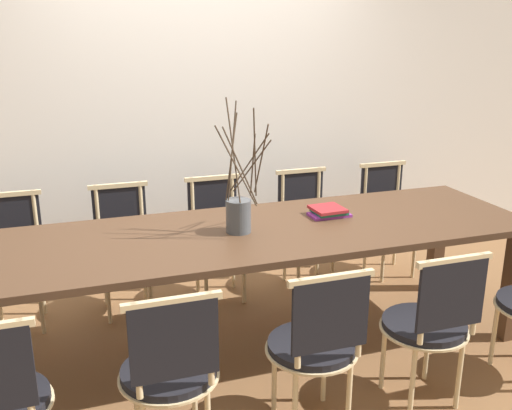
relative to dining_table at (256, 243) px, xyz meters
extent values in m
plane|color=brown|center=(0.00, 0.00, -0.69)|extent=(16.00, 16.00, 0.00)
cube|color=white|center=(0.00, 1.34, 0.48)|extent=(12.00, 0.06, 2.34)
cube|color=#4C3321|center=(0.00, 0.00, 0.06)|extent=(3.30, 0.98, 0.04)
cube|color=#4C3321|center=(1.54, -0.39, -0.33)|extent=(0.09, 0.09, 0.73)
cube|color=#4C3321|center=(1.54, 0.39, -0.33)|extent=(0.09, 0.09, 0.73)
cylinder|color=beige|center=(-1.21, -0.92, -0.03)|extent=(0.03, 0.03, 0.42)
cylinder|color=black|center=(-0.65, -0.74, -0.26)|extent=(0.43, 0.43, 0.04)
cylinder|color=beige|center=(-0.65, -0.74, -0.28)|extent=(0.45, 0.45, 0.01)
cylinder|color=beige|center=(-0.79, -0.61, -0.48)|extent=(0.03, 0.03, 0.42)
cylinder|color=beige|center=(-0.52, -0.61, -0.48)|extent=(0.03, 0.03, 0.42)
cylinder|color=beige|center=(-0.80, -0.92, -0.03)|extent=(0.03, 0.03, 0.42)
cylinder|color=beige|center=(-0.51, -0.92, -0.03)|extent=(0.03, 0.03, 0.42)
cube|color=black|center=(-0.65, -0.93, -0.01)|extent=(0.36, 0.02, 0.34)
cube|color=beige|center=(-0.65, -0.92, 0.17)|extent=(0.40, 0.03, 0.03)
cylinder|color=black|center=(0.03, -0.74, -0.26)|extent=(0.43, 0.43, 0.04)
cylinder|color=beige|center=(0.03, -0.74, -0.28)|extent=(0.45, 0.45, 0.01)
cylinder|color=beige|center=(-0.10, -0.61, -0.48)|extent=(0.03, 0.03, 0.42)
cylinder|color=beige|center=(0.17, -0.61, -0.48)|extent=(0.03, 0.03, 0.42)
cylinder|color=beige|center=(-0.10, -0.88, -0.48)|extent=(0.03, 0.03, 0.42)
cylinder|color=beige|center=(0.17, -0.88, -0.48)|extent=(0.03, 0.03, 0.42)
cylinder|color=beige|center=(-0.12, -0.92, -0.03)|extent=(0.03, 0.03, 0.42)
cylinder|color=beige|center=(0.18, -0.92, -0.03)|extent=(0.03, 0.03, 0.42)
cube|color=black|center=(0.03, -0.93, -0.01)|extent=(0.36, 0.02, 0.34)
cube|color=beige|center=(0.03, -0.92, 0.17)|extent=(0.40, 0.03, 0.03)
cylinder|color=black|center=(0.66, -0.74, -0.26)|extent=(0.43, 0.43, 0.04)
cylinder|color=beige|center=(0.66, -0.74, -0.28)|extent=(0.45, 0.45, 0.01)
cylinder|color=beige|center=(0.52, -0.61, -0.48)|extent=(0.03, 0.03, 0.42)
cylinder|color=beige|center=(0.80, -0.61, -0.48)|extent=(0.03, 0.03, 0.42)
cylinder|color=beige|center=(0.52, -0.88, -0.48)|extent=(0.03, 0.03, 0.42)
cylinder|color=beige|center=(0.80, -0.88, -0.48)|extent=(0.03, 0.03, 0.42)
cylinder|color=beige|center=(0.51, -0.92, -0.03)|extent=(0.03, 0.03, 0.42)
cylinder|color=beige|center=(0.81, -0.92, -0.03)|extent=(0.03, 0.03, 0.42)
cube|color=black|center=(0.66, -0.93, -0.01)|extent=(0.36, 0.02, 0.34)
cube|color=beige|center=(0.66, -0.92, 0.17)|extent=(0.40, 0.03, 0.03)
cylinder|color=beige|center=(1.25, -0.61, -0.48)|extent=(0.03, 0.03, 0.42)
cylinder|color=black|center=(-1.38, 0.74, -0.26)|extent=(0.43, 0.43, 0.04)
cylinder|color=beige|center=(-1.38, 0.74, -0.28)|extent=(0.45, 0.45, 0.01)
cylinder|color=beige|center=(-1.24, 0.61, -0.48)|extent=(0.03, 0.03, 0.42)
cylinder|color=beige|center=(-1.24, 0.88, -0.48)|extent=(0.03, 0.03, 0.42)
cylinder|color=beige|center=(-1.23, 0.92, -0.03)|extent=(0.03, 0.03, 0.42)
cube|color=black|center=(-1.38, 0.93, -0.01)|extent=(0.36, 0.02, 0.34)
cube|color=beige|center=(-1.38, 0.92, 0.17)|extent=(0.40, 0.03, 0.03)
cylinder|color=black|center=(-0.69, 0.74, -0.26)|extent=(0.43, 0.43, 0.04)
cylinder|color=beige|center=(-0.69, 0.74, -0.28)|extent=(0.45, 0.45, 0.01)
cylinder|color=beige|center=(-0.55, 0.61, -0.48)|extent=(0.03, 0.03, 0.42)
cylinder|color=beige|center=(-0.83, 0.61, -0.48)|extent=(0.03, 0.03, 0.42)
cylinder|color=beige|center=(-0.55, 0.88, -0.48)|extent=(0.03, 0.03, 0.42)
cylinder|color=beige|center=(-0.83, 0.88, -0.48)|extent=(0.03, 0.03, 0.42)
cylinder|color=beige|center=(-0.54, 0.92, -0.03)|extent=(0.03, 0.03, 0.42)
cylinder|color=beige|center=(-0.84, 0.92, -0.03)|extent=(0.03, 0.03, 0.42)
cube|color=black|center=(-0.69, 0.93, -0.01)|extent=(0.36, 0.02, 0.34)
cube|color=beige|center=(-0.69, 0.92, 0.17)|extent=(0.40, 0.03, 0.03)
cylinder|color=black|center=(-0.03, 0.74, -0.26)|extent=(0.43, 0.43, 0.04)
cylinder|color=beige|center=(-0.03, 0.74, -0.28)|extent=(0.45, 0.45, 0.01)
cylinder|color=beige|center=(0.11, 0.61, -0.48)|extent=(0.03, 0.03, 0.42)
cylinder|color=beige|center=(-0.16, 0.61, -0.48)|extent=(0.03, 0.03, 0.42)
cylinder|color=beige|center=(0.11, 0.88, -0.48)|extent=(0.03, 0.03, 0.42)
cylinder|color=beige|center=(-0.16, 0.88, -0.48)|extent=(0.03, 0.03, 0.42)
cylinder|color=beige|center=(0.12, 0.92, -0.03)|extent=(0.03, 0.03, 0.42)
cylinder|color=beige|center=(-0.17, 0.92, -0.03)|extent=(0.03, 0.03, 0.42)
cube|color=black|center=(-0.03, 0.93, -0.01)|extent=(0.36, 0.02, 0.34)
cube|color=beige|center=(-0.03, 0.92, 0.17)|extent=(0.40, 0.03, 0.03)
cylinder|color=black|center=(0.67, 0.74, -0.26)|extent=(0.43, 0.43, 0.04)
cylinder|color=beige|center=(0.67, 0.74, -0.28)|extent=(0.45, 0.45, 0.01)
cylinder|color=beige|center=(0.81, 0.61, -0.48)|extent=(0.03, 0.03, 0.42)
cylinder|color=beige|center=(0.53, 0.61, -0.48)|extent=(0.03, 0.03, 0.42)
cylinder|color=beige|center=(0.81, 0.88, -0.48)|extent=(0.03, 0.03, 0.42)
cylinder|color=beige|center=(0.53, 0.88, -0.48)|extent=(0.03, 0.03, 0.42)
cylinder|color=beige|center=(0.82, 0.92, -0.03)|extent=(0.03, 0.03, 0.42)
cylinder|color=beige|center=(0.52, 0.92, -0.03)|extent=(0.03, 0.03, 0.42)
cube|color=black|center=(0.67, 0.93, -0.01)|extent=(0.36, 0.02, 0.34)
cube|color=beige|center=(0.67, 0.92, 0.17)|extent=(0.40, 0.03, 0.03)
cylinder|color=black|center=(1.37, 0.74, -0.26)|extent=(0.43, 0.43, 0.04)
cylinder|color=beige|center=(1.37, 0.74, -0.28)|extent=(0.45, 0.45, 0.01)
cylinder|color=beige|center=(1.51, 0.61, -0.48)|extent=(0.03, 0.03, 0.42)
cylinder|color=beige|center=(1.23, 0.61, -0.48)|extent=(0.03, 0.03, 0.42)
cylinder|color=beige|center=(1.51, 0.88, -0.48)|extent=(0.03, 0.03, 0.42)
cylinder|color=beige|center=(1.23, 0.88, -0.48)|extent=(0.03, 0.03, 0.42)
cylinder|color=beige|center=(1.52, 0.92, -0.03)|extent=(0.03, 0.03, 0.42)
cylinder|color=beige|center=(1.22, 0.92, -0.03)|extent=(0.03, 0.03, 0.42)
cube|color=black|center=(1.37, 0.93, -0.01)|extent=(0.36, 0.02, 0.34)
cube|color=beige|center=(1.37, 0.92, 0.17)|extent=(0.40, 0.03, 0.03)
cylinder|color=#4C5156|center=(-0.10, 0.00, 0.17)|extent=(0.14, 0.14, 0.19)
cylinder|color=#473828|center=(-0.02, -0.01, 0.46)|extent=(0.03, 0.17, 0.39)
cylinder|color=#473828|center=(-0.14, -0.03, 0.56)|extent=(0.06, 0.08, 0.57)
cylinder|color=#473828|center=(-0.01, 0.09, 0.45)|extent=(0.19, 0.19, 0.37)
cylinder|color=#473828|center=(0.03, -0.01, 0.49)|extent=(0.02, 0.27, 0.45)
cylinder|color=#473828|center=(-0.15, -0.10, 0.49)|extent=(0.21, 0.09, 0.44)
cylinder|color=#473828|center=(-0.13, 0.04, 0.51)|extent=(0.09, 0.06, 0.48)
cylinder|color=#473828|center=(0.00, 0.08, 0.44)|extent=(0.17, 0.22, 0.34)
cylinder|color=#473828|center=(-0.13, 0.03, 0.54)|extent=(0.08, 0.06, 0.55)
cylinder|color=#473828|center=(-0.12, -0.09, 0.49)|extent=(0.19, 0.04, 0.43)
cylinder|color=#473828|center=(-0.02, -0.03, 0.53)|extent=(0.08, 0.18, 0.53)
cube|color=#842D8C|center=(0.51, 0.10, 0.09)|extent=(0.25, 0.14, 0.02)
cube|color=#1E6B4C|center=(0.52, 0.11, 0.11)|extent=(0.20, 0.17, 0.02)
cube|color=maroon|center=(0.50, 0.11, 0.12)|extent=(0.20, 0.20, 0.02)
camera|label=1|loc=(-0.98, -2.94, 1.18)|focal=40.00mm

